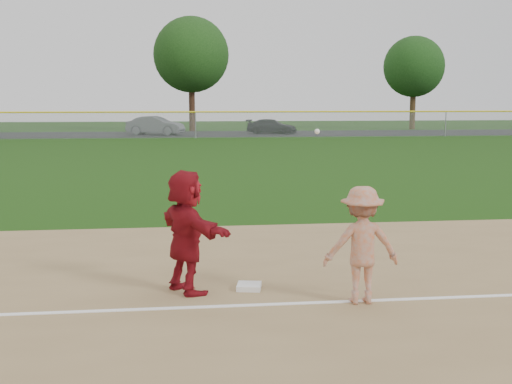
{
  "coord_description": "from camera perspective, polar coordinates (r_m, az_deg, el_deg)",
  "views": [
    {
      "loc": [
        -1.32,
        -9.43,
        2.88
      ],
      "look_at": [
        0.0,
        1.5,
        1.3
      ],
      "focal_mm": 45.0,
      "sensor_mm": 36.0,
      "label": 1
    }
  ],
  "objects": [
    {
      "name": "tree_2",
      "position": [
        61.09,
        -5.78,
        12.04
      ],
      "size": [
        7.0,
        7.0,
        10.58
      ],
      "color": "#321D12",
      "rests_on": "ground"
    },
    {
      "name": "outfield_fence",
      "position": [
        49.46,
        -5.41,
        7.06
      ],
      "size": [
        110.0,
        0.12,
        110.0
      ],
      "color": "#999EA0",
      "rests_on": "ground"
    },
    {
      "name": "car_right",
      "position": [
        55.61,
        1.41,
        5.85
      ],
      "size": [
        4.66,
        2.95,
        1.26
      ],
      "primitive_type": "imported",
      "rotation": [
        0.0,
        0.0,
        1.28
      ],
      "color": "black",
      "rests_on": "parking_asphalt"
    },
    {
      "name": "base_runner",
      "position": [
        9.61,
        -6.22,
        -3.5
      ],
      "size": [
        1.31,
        1.77,
        1.85
      ],
      "primitive_type": "imported",
      "rotation": [
        0.0,
        0.0,
        2.08
      ],
      "color": "maroon",
      "rests_on": "infield_dirt"
    },
    {
      "name": "first_base",
      "position": [
        9.9,
        -0.62,
        -8.39
      ],
      "size": [
        0.42,
        0.42,
        0.08
      ],
      "primitive_type": "cube",
      "rotation": [
        0.0,
        0.0,
        -0.2
      ],
      "color": "white",
      "rests_on": "infield_dirt"
    },
    {
      "name": "ground",
      "position": [
        9.95,
        1.05,
        -8.66
      ],
      "size": [
        160.0,
        160.0,
        0.0
      ],
      "primitive_type": "plane",
      "color": "#183D0B",
      "rests_on": "ground"
    },
    {
      "name": "parking_asphalt",
      "position": [
        55.53,
        -5.55,
        5.15
      ],
      "size": [
        120.0,
        10.0,
        0.01
      ],
      "primitive_type": "cube",
      "color": "black",
      "rests_on": "ground"
    },
    {
      "name": "car_mid",
      "position": [
        54.42,
        -8.93,
        5.86
      ],
      "size": [
        5.01,
        3.12,
        1.56
      ],
      "primitive_type": "imported",
      "rotation": [
        0.0,
        0.0,
        1.23
      ],
      "color": "#595B61",
      "rests_on": "parking_asphalt"
    },
    {
      "name": "first_base_play",
      "position": [
        9.2,
        9.36,
        -4.65
      ],
      "size": [
        1.16,
        0.78,
        2.45
      ],
      "color": "#9D9D9F",
      "rests_on": "infield_dirt"
    },
    {
      "name": "foul_line",
      "position": [
        9.19,
        1.75,
        -9.94
      ],
      "size": [
        60.0,
        0.1,
        0.01
      ],
      "primitive_type": "cube",
      "color": "white",
      "rests_on": "infield_dirt"
    },
    {
      "name": "tree_3",
      "position": [
        66.54,
        13.87,
        10.75
      ],
      "size": [
        6.0,
        6.0,
        9.19
      ],
      "color": "#3A2815",
      "rests_on": "ground"
    }
  ]
}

